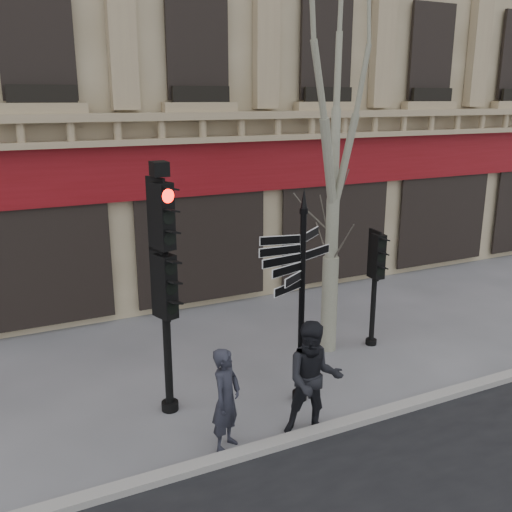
# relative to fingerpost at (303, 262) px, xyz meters

# --- Properties ---
(ground) EXTENTS (80.00, 80.00, 0.00)m
(ground) POSITION_rel_fingerpost_xyz_m (0.12, 0.27, -2.59)
(ground) COLOR #595A5E
(ground) RESTS_ON ground
(kerb) EXTENTS (80.00, 0.25, 0.12)m
(kerb) POSITION_rel_fingerpost_xyz_m (0.12, -1.13, -2.53)
(kerb) COLOR gray
(kerb) RESTS_ON ground
(fingerpost) EXTENTS (1.93, 1.93, 3.85)m
(fingerpost) POSITION_rel_fingerpost_xyz_m (0.00, 0.00, 0.00)
(fingerpost) COLOR black
(fingerpost) RESTS_ON ground
(traffic_signal_main) EXTENTS (0.56, 0.47, 4.31)m
(traffic_signal_main) POSITION_rel_fingerpost_xyz_m (-2.22, 0.67, 0.14)
(traffic_signal_main) COLOR black
(traffic_signal_main) RESTS_ON ground
(traffic_signal_secondary) EXTENTS (0.45, 0.34, 2.51)m
(traffic_signal_secondary) POSITION_rel_fingerpost_xyz_m (2.62, 1.36, -0.83)
(traffic_signal_secondary) COLOR black
(traffic_signal_secondary) RESTS_ON ground
(plane_tree) EXTENTS (3.02, 3.02, 8.01)m
(plane_tree) POSITION_rel_fingerpost_xyz_m (1.62, 1.58, 3.04)
(plane_tree) COLOR gray
(plane_tree) RESTS_ON ground
(pedestrian_a) EXTENTS (0.72, 0.69, 1.66)m
(pedestrian_a) POSITION_rel_fingerpost_xyz_m (-1.76, -0.78, -1.76)
(pedestrian_a) COLOR #23242E
(pedestrian_a) RESTS_ON ground
(pedestrian_b) EXTENTS (1.14, 1.03, 1.92)m
(pedestrian_b) POSITION_rel_fingerpost_xyz_m (-0.36, -1.03, -1.63)
(pedestrian_b) COLOR black
(pedestrian_b) RESTS_ON ground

